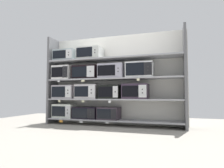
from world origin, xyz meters
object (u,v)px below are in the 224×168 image
object	(u,v)px
microwave_5	(111,92)
microwave_8	(86,72)
microwave_3	(65,92)
microwave_12	(90,54)
microwave_4	(88,92)
microwave_10	(140,70)
microwave_7	(64,73)
microwave_0	(65,111)
microwave_11	(66,56)
microwave_2	(109,113)
microwave_6	(136,91)
microwave_1	(86,113)
microwave_9	(112,71)

from	to	relation	value
microwave_5	microwave_8	xyz separation A→B (m)	(-0.60, -0.00, 0.45)
microwave_3	microwave_8	xyz separation A→B (m)	(0.53, 0.00, 0.45)
microwave_12	microwave_4	bearing A→B (deg)	179.73
microwave_4	microwave_10	xyz separation A→B (m)	(1.20, -0.00, 0.45)
microwave_3	microwave_7	world-z (taller)	microwave_7
microwave_4	microwave_10	size ratio (longest dim) A/B	0.92
microwave_0	microwave_8	distance (m)	1.04
microwave_11	microwave_2	bearing A→B (deg)	-0.01
microwave_10	microwave_5	bearing A→B (deg)	179.97
microwave_12	microwave_10	bearing A→B (deg)	-0.01
microwave_6	microwave_7	size ratio (longest dim) A/B	1.20
microwave_7	microwave_8	world-z (taller)	microwave_7
microwave_3	microwave_1	bearing A→B (deg)	-0.01
microwave_10	microwave_0	bearing A→B (deg)	179.99
microwave_4	microwave_12	bearing A→B (deg)	-0.27
microwave_2	microwave_9	world-z (taller)	microwave_9
microwave_2	microwave_7	world-z (taller)	microwave_7
microwave_12	microwave_8	bearing A→B (deg)	179.93
microwave_7	microwave_8	bearing A→B (deg)	-0.01
microwave_7	microwave_6	bearing A→B (deg)	0.00
microwave_2	microwave_7	bearing A→B (deg)	179.99
microwave_8	microwave_1	bearing A→B (deg)	-0.56
microwave_0	microwave_6	bearing A→B (deg)	0.00
microwave_6	microwave_7	world-z (taller)	microwave_7
microwave_5	microwave_3	bearing A→B (deg)	-179.99
microwave_0	microwave_5	bearing A→B (deg)	0.00
microwave_1	microwave_7	world-z (taller)	microwave_7
microwave_0	microwave_12	bearing A→B (deg)	-0.02
microwave_5	microwave_9	distance (m)	0.46
microwave_1	microwave_4	distance (m)	0.48
microwave_3	microwave_4	bearing A→B (deg)	0.02
microwave_2	microwave_11	xyz separation A→B (m)	(-1.10, 0.00, 1.34)
microwave_2	microwave_1	bearing A→B (deg)	-179.98
microwave_6	microwave_9	size ratio (longest dim) A/B	0.95
microwave_5	microwave_6	distance (m)	0.55
microwave_1	microwave_6	xyz separation A→B (m)	(1.13, 0.00, 0.47)
microwave_4	microwave_8	size ratio (longest dim) A/B	0.90
microwave_0	microwave_4	bearing A→B (deg)	0.00
microwave_6	microwave_7	distance (m)	1.79
microwave_4	microwave_8	distance (m)	0.45
microwave_11	microwave_4	bearing A→B (deg)	-0.00
microwave_4	microwave_8	xyz separation A→B (m)	(-0.06, -0.00, 0.44)
microwave_0	microwave_1	world-z (taller)	microwave_0
microwave_2	microwave_7	distance (m)	1.47
microwave_1	microwave_7	size ratio (longest dim) A/B	1.29
microwave_2	microwave_12	bearing A→B (deg)	-180.00
microwave_2	microwave_5	distance (m)	0.46
microwave_0	microwave_4	world-z (taller)	microwave_4
microwave_3	microwave_12	size ratio (longest dim) A/B	0.96
microwave_4	microwave_7	xyz separation A→B (m)	(-0.63, -0.00, 0.45)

